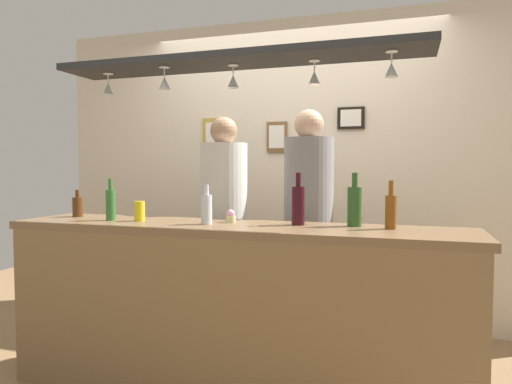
{
  "coord_description": "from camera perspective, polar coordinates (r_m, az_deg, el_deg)",
  "views": [
    {
      "loc": [
        0.95,
        -2.84,
        1.32
      ],
      "look_at": [
        0.0,
        0.1,
        1.16
      ],
      "focal_mm": 32.63,
      "sensor_mm": 36.0,
      "label": 1
    }
  ],
  "objects": [
    {
      "name": "person_left_white_patterned_shirt",
      "position": [
        3.4,
        -3.93,
        -2.14
      ],
      "size": [
        0.34,
        0.34,
        1.69
      ],
      "color": "#2D334C",
      "rests_on": "ground_plane"
    },
    {
      "name": "picture_frame_upper_small",
      "position": [
        3.95,
        11.56,
        8.88
      ],
      "size": [
        0.22,
        0.02,
        0.18
      ],
      "color": "black",
      "rests_on": "back_wall"
    },
    {
      "name": "bottle_beer_brown_stubby",
      "position": [
        3.33,
        -21.02,
        -1.63
      ],
      "size": [
        0.07,
        0.07,
        0.18
      ],
      "color": "#512D14",
      "rests_on": "bar_counter"
    },
    {
      "name": "bottle_beer_green_import",
      "position": [
        3.03,
        -17.38,
        -1.38
      ],
      "size": [
        0.06,
        0.06,
        0.26
      ],
      "color": "#336B2D",
      "rests_on": "bar_counter"
    },
    {
      "name": "person_middle_grey_shirt",
      "position": [
        3.21,
        6.45,
        -2.09
      ],
      "size": [
        0.34,
        0.34,
        1.72
      ],
      "color": "#2D334C",
      "rests_on": "ground_plane"
    },
    {
      "name": "bar_counter",
      "position": [
        2.61,
        -4.17,
        -11.4
      ],
      "size": [
        2.7,
        0.55,
        0.99
      ],
      "color": "brown",
      "rests_on": "ground_plane"
    },
    {
      "name": "overhead_glass_rack",
      "position": [
        2.79,
        -2.64,
        15.84
      ],
      "size": [
        2.2,
        0.36,
        0.04
      ],
      "primitive_type": "cube",
      "color": "black"
    },
    {
      "name": "bottle_wine_dark_red",
      "position": [
        2.67,
        5.19,
        -1.52
      ],
      "size": [
        0.08,
        0.08,
        0.3
      ],
      "color": "#380F19",
      "rests_on": "bar_counter"
    },
    {
      "name": "bottle_beer_amber_tall",
      "position": [
        2.59,
        16.19,
        -2.17
      ],
      "size": [
        0.06,
        0.06,
        0.26
      ],
      "color": "brown",
      "rests_on": "bar_counter"
    },
    {
      "name": "bottle_soda_clear",
      "position": [
        2.71,
        -6.08,
        -2.0
      ],
      "size": [
        0.06,
        0.06,
        0.23
      ],
      "color": "silver",
      "rests_on": "bar_counter"
    },
    {
      "name": "hanging_wineglass_left",
      "position": [
        2.89,
        -11.15,
        13.07
      ],
      "size": [
        0.07,
        0.07,
        0.13
      ],
      "color": "silver",
      "rests_on": "overhead_glass_rack"
    },
    {
      "name": "drink_can",
      "position": [
        2.95,
        -14.09,
        -2.28
      ],
      "size": [
        0.07,
        0.07,
        0.12
      ],
      "primitive_type": "cylinder",
      "color": "yellow",
      "rests_on": "bar_counter"
    },
    {
      "name": "picture_frame_crest",
      "position": [
        4.06,
        2.58,
        6.77
      ],
      "size": [
        0.18,
        0.02,
        0.26
      ],
      "color": "brown",
      "rests_on": "back_wall"
    },
    {
      "name": "cupcake",
      "position": [
        2.79,
        -3.11,
        -3.01
      ],
      "size": [
        0.06,
        0.06,
        0.08
      ],
      "color": "beige",
      "rests_on": "bar_counter"
    },
    {
      "name": "ground_plane",
      "position": [
        3.28,
        -0.58,
        -20.79
      ],
      "size": [
        8.0,
        8.0,
        0.0
      ],
      "primitive_type": "plane",
      "color": "olive"
    },
    {
      "name": "hanging_wineglass_center_left",
      "position": [
        2.79,
        -2.82,
        13.48
      ],
      "size": [
        0.07,
        0.07,
        0.13
      ],
      "color": "silver",
      "rests_on": "overhead_glass_rack"
    },
    {
      "name": "hanging_wineglass_center_right",
      "position": [
        2.57,
        16.27,
        14.29
      ],
      "size": [
        0.07,
        0.07,
        0.13
      ],
      "color": "silver",
      "rests_on": "overhead_glass_rack"
    },
    {
      "name": "back_wall",
      "position": [
        4.06,
        4.36,
        2.67
      ],
      "size": [
        4.4,
        0.06,
        2.6
      ],
      "primitive_type": "cube",
      "color": "beige",
      "rests_on": "ground_plane"
    },
    {
      "name": "hanging_wineglass_center",
      "position": [
        2.7,
        7.17,
        13.83
      ],
      "size": [
        0.07,
        0.07,
        0.13
      ],
      "color": "silver",
      "rests_on": "overhead_glass_rack"
    },
    {
      "name": "picture_frame_caricature",
      "position": [
        4.24,
        -4.9,
        6.74
      ],
      "size": [
        0.26,
        0.02,
        0.34
      ],
      "color": "#B29338",
      "rests_on": "back_wall"
    },
    {
      "name": "hanging_wineglass_far_left",
      "position": [
        3.17,
        -17.66,
        12.07
      ],
      "size": [
        0.07,
        0.07,
        0.13
      ],
      "color": "silver",
      "rests_on": "overhead_glass_rack"
    },
    {
      "name": "bottle_champagne_green",
      "position": [
        2.66,
        11.99,
        -1.59
      ],
      "size": [
        0.08,
        0.08,
        0.3
      ],
      "color": "#2D5623",
      "rests_on": "bar_counter"
    }
  ]
}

